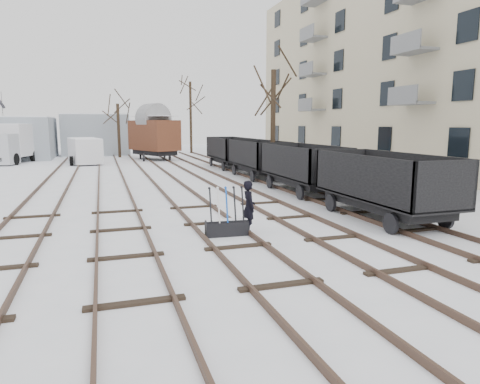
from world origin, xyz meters
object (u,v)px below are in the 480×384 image
(worker, at_px, (249,207))
(panel_van, at_px, (85,150))
(lorry, at_px, (15,143))
(freight_wagon_a, at_px, (384,195))
(ground_frame, at_px, (227,226))
(box_van_wagon, at_px, (154,134))

(worker, bearing_deg, panel_van, 12.87)
(worker, xyz_separation_m, lorry, (-11.56, 29.89, 0.93))
(freight_wagon_a, relative_size, panel_van, 1.08)
(ground_frame, bearing_deg, worker, 11.48)
(worker, xyz_separation_m, box_van_wagon, (0.53, 29.25, 1.58))
(freight_wagon_a, distance_m, box_van_wagon, 29.32)
(worker, relative_size, panel_van, 0.31)
(ground_frame, height_order, box_van_wagon, box_van_wagon)
(panel_van, bearing_deg, ground_frame, -90.47)
(box_van_wagon, height_order, lorry, box_van_wagon)
(ground_frame, relative_size, panel_van, 0.28)
(panel_van, bearing_deg, lorry, 140.76)
(box_van_wagon, relative_size, lorry, 0.78)
(ground_frame, height_order, worker, worker)
(lorry, bearing_deg, freight_wagon_a, -45.63)
(lorry, bearing_deg, ground_frame, -55.36)
(worker, relative_size, box_van_wagon, 0.27)
(freight_wagon_a, xyz_separation_m, box_van_wagon, (-4.66, 28.91, 1.51))
(lorry, bearing_deg, box_van_wagon, 11.78)
(worker, bearing_deg, freight_wagon_a, -85.29)
(freight_wagon_a, bearing_deg, lorry, 119.55)
(ground_frame, distance_m, lorry, 31.92)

